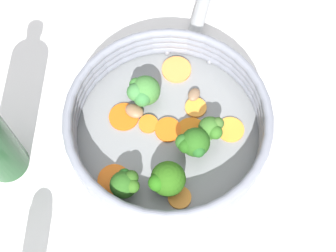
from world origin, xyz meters
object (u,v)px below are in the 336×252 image
at_px(carrot_slice_2, 148,124).
at_px(carrot_slice_3, 231,130).
at_px(carrot_slice_4, 114,180).
at_px(carrot_slice_5, 166,130).
at_px(mushroom_piece_0, 134,111).
at_px(mushroom_piece_1, 194,95).
at_px(broccoli_floret_0, 211,129).
at_px(carrot_slice_0, 196,108).
at_px(broccoli_floret_3, 166,180).
at_px(carrot_slice_8, 176,70).
at_px(broccoli_floret_1, 125,184).
at_px(skillet, 168,132).
at_px(carrot_slice_1, 191,132).
at_px(broccoli_floret_4, 143,91).
at_px(broccoli_floret_2, 193,143).
at_px(carrot_slice_7, 124,117).
at_px(carrot_slice_6, 180,198).

xyz_separation_m(carrot_slice_2, carrot_slice_3, (0.10, -0.07, -0.00)).
height_order(carrot_slice_2, carrot_slice_4, same).
relative_size(carrot_slice_5, mushroom_piece_0, 1.33).
bearing_deg(mushroom_piece_0, mushroom_piece_1, -14.99).
bearing_deg(carrot_slice_3, broccoli_floret_0, 166.98).
bearing_deg(carrot_slice_3, carrot_slice_0, 112.05).
bearing_deg(broccoli_floret_3, carrot_slice_5, 57.82).
xyz_separation_m(carrot_slice_8, broccoli_floret_1, (-0.16, -0.12, 0.03)).
height_order(broccoli_floret_1, mushroom_piece_1, broccoli_floret_1).
distance_m(skillet, carrot_slice_8, 0.10).
relative_size(carrot_slice_1, broccoli_floret_1, 0.99).
bearing_deg(broccoli_floret_4, carrot_slice_1, -69.99).
relative_size(broccoli_floret_1, broccoli_floret_2, 0.89).
distance_m(skillet, mushroom_piece_1, 0.07).
distance_m(skillet, carrot_slice_3, 0.09).
height_order(broccoli_floret_0, broccoli_floret_1, same).
relative_size(carrot_slice_4, broccoli_floret_4, 0.90).
height_order(carrot_slice_0, carrot_slice_2, same).
bearing_deg(carrot_slice_2, broccoli_floret_4, 67.39).
bearing_deg(carrot_slice_1, carrot_slice_7, 133.18).
height_order(skillet, broccoli_floret_1, broccoli_floret_1).
height_order(skillet, mushroom_piece_0, mushroom_piece_0).
bearing_deg(carrot_slice_6, carrot_slice_2, 79.43).
bearing_deg(skillet, carrot_slice_5, 169.22).
bearing_deg(carrot_slice_6, skillet, 66.37).
height_order(carrot_slice_6, broccoli_floret_0, broccoli_floret_0).
height_order(broccoli_floret_0, mushroom_piece_1, broccoli_floret_0).
distance_m(carrot_slice_2, broccoli_floret_4, 0.05).
xyz_separation_m(carrot_slice_2, broccoli_floret_4, (0.02, 0.04, 0.03)).
distance_m(broccoli_floret_2, broccoli_floret_3, 0.06).
relative_size(carrot_slice_4, broccoli_floret_0, 1.00).
bearing_deg(mushroom_piece_1, carrot_slice_3, -79.40).
bearing_deg(broccoli_floret_0, carrot_slice_4, 173.48).
bearing_deg(carrot_slice_3, carrot_slice_7, 139.97).
xyz_separation_m(carrot_slice_3, broccoli_floret_0, (-0.03, 0.01, 0.03)).
distance_m(carrot_slice_3, carrot_slice_4, 0.18).
bearing_deg(carrot_slice_4, carrot_slice_8, 31.21).
relative_size(carrot_slice_7, broccoli_floret_3, 0.82).
bearing_deg(skillet, broccoli_floret_4, 93.40).
bearing_deg(broccoli_floret_2, broccoli_floret_1, 179.29).
relative_size(carrot_slice_3, carrot_slice_6, 1.23).
relative_size(carrot_slice_1, carrot_slice_6, 1.42).
relative_size(broccoli_floret_1, mushroom_piece_1, 2.03).
bearing_deg(carrot_slice_8, broccoli_floret_4, -165.50).
distance_m(carrot_slice_7, broccoli_floret_2, 0.12).
bearing_deg(broccoli_floret_1, carrot_slice_8, 37.58).
xyz_separation_m(carrot_slice_1, carrot_slice_4, (-0.13, -0.00, -0.00)).
bearing_deg(carrot_slice_5, mushroom_piece_0, 115.01).
xyz_separation_m(carrot_slice_4, broccoli_floret_1, (0.01, -0.02, 0.03)).
height_order(carrot_slice_1, broccoli_floret_4, broccoli_floret_4).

